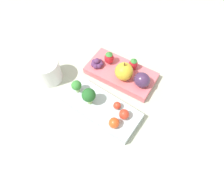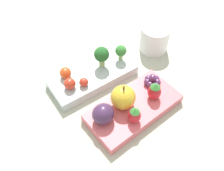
% 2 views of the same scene
% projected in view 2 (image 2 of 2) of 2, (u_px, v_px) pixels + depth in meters
% --- Properties ---
extents(ground_plane, '(4.00, 4.00, 0.00)m').
position_uv_depth(ground_plane, '(112.00, 93.00, 0.60)').
color(ground_plane, '#ADB7A3').
extents(bento_box_savoury, '(0.22, 0.10, 0.02)m').
position_uv_depth(bento_box_savoury, '(93.00, 76.00, 0.62)').
color(bento_box_savoury, silver).
rests_on(bento_box_savoury, ground_plane).
extents(bento_box_fruit, '(0.22, 0.12, 0.02)m').
position_uv_depth(bento_box_fruit, '(133.00, 108.00, 0.56)').
color(bento_box_fruit, '#DB6670').
rests_on(bento_box_fruit, ground_plane).
extents(broccoli_floret_0, '(0.03, 0.03, 0.04)m').
position_uv_depth(broccoli_floret_0, '(121.00, 51.00, 0.62)').
color(broccoli_floret_0, '#93B770').
rests_on(broccoli_floret_0, bento_box_savoury).
extents(broccoli_floret_1, '(0.04, 0.04, 0.06)m').
position_uv_depth(broccoli_floret_1, '(102.00, 55.00, 0.60)').
color(broccoli_floret_1, '#93B770').
rests_on(broccoli_floret_1, bento_box_savoury).
extents(cherry_tomato_0, '(0.03, 0.03, 0.03)m').
position_uv_depth(cherry_tomato_0, '(70.00, 84.00, 0.57)').
color(cherry_tomato_0, red).
rests_on(cherry_tomato_0, bento_box_savoury).
extents(cherry_tomato_1, '(0.03, 0.03, 0.03)m').
position_uv_depth(cherry_tomato_1, '(65.00, 73.00, 0.59)').
color(cherry_tomato_1, '#DB4C1E').
rests_on(cherry_tomato_1, bento_box_savoury).
extents(cherry_tomato_2, '(0.02, 0.02, 0.02)m').
position_uv_depth(cherry_tomato_2, '(84.00, 82.00, 0.58)').
color(cherry_tomato_2, red).
rests_on(cherry_tomato_2, bento_box_savoury).
extents(apple, '(0.05, 0.05, 0.06)m').
position_uv_depth(apple, '(123.00, 97.00, 0.53)').
color(apple, gold).
rests_on(apple, bento_box_fruit).
extents(strawberry_0, '(0.03, 0.03, 0.04)m').
position_uv_depth(strawberry_0, '(135.00, 115.00, 0.51)').
color(strawberry_0, red).
rests_on(strawberry_0, bento_box_fruit).
extents(strawberry_1, '(0.03, 0.03, 0.05)m').
position_uv_depth(strawberry_1, '(155.00, 91.00, 0.55)').
color(strawberry_1, red).
rests_on(strawberry_1, bento_box_fruit).
extents(plum, '(0.05, 0.04, 0.04)m').
position_uv_depth(plum, '(103.00, 114.00, 0.51)').
color(plum, '#42284C').
rests_on(plum, bento_box_fruit).
extents(grape_cluster, '(0.04, 0.04, 0.03)m').
position_uv_depth(grape_cluster, '(152.00, 81.00, 0.58)').
color(grape_cluster, '#562D5B').
rests_on(grape_cluster, bento_box_fruit).
extents(drinking_cup, '(0.08, 0.08, 0.07)m').
position_uv_depth(drinking_cup, '(154.00, 39.00, 0.67)').
color(drinking_cup, white).
rests_on(drinking_cup, ground_plane).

